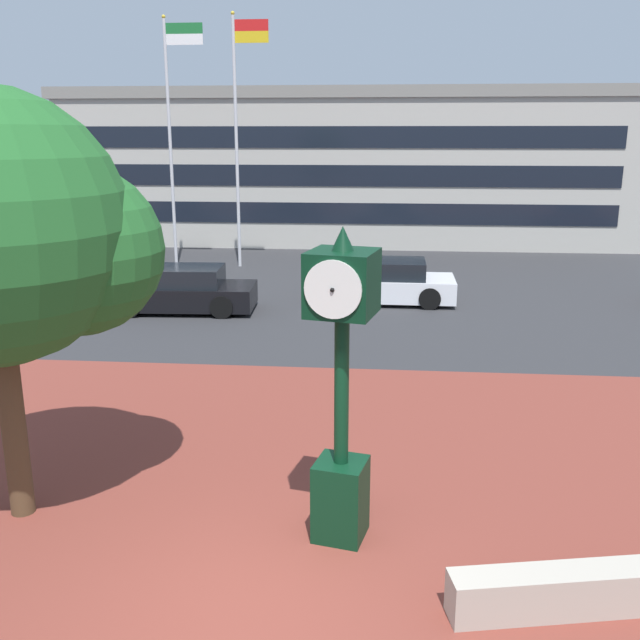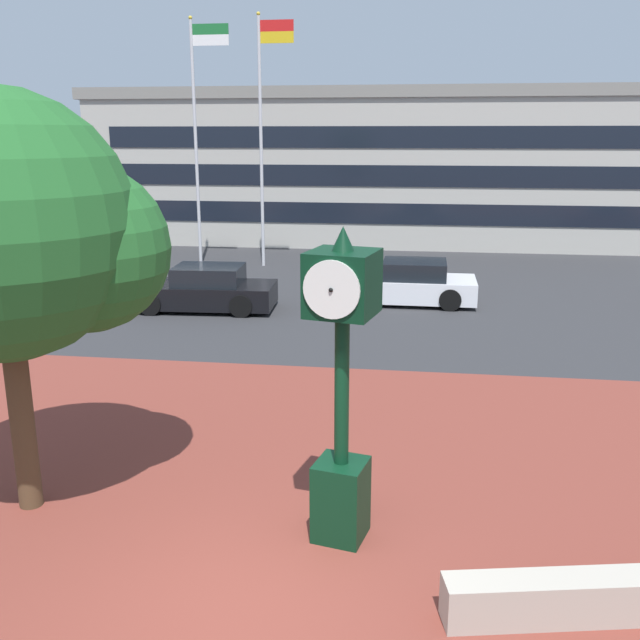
% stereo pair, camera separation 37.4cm
% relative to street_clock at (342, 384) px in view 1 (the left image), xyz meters
% --- Properties ---
extents(ground_plane, '(200.00, 200.00, 0.00)m').
position_rel_street_clock_xyz_m(ground_plane, '(-0.93, -1.54, -2.05)').
color(ground_plane, '#2D2D30').
extents(plaza_brick_paving, '(44.00, 12.12, 0.01)m').
position_rel_street_clock_xyz_m(plaza_brick_paving, '(-0.93, 0.52, -2.04)').
color(plaza_brick_paving, brown).
rests_on(plaza_brick_paving, ground).
extents(planter_wall, '(3.22, 1.03, 0.50)m').
position_rel_street_clock_xyz_m(planter_wall, '(2.80, -1.19, -1.80)').
color(planter_wall, '#ADA393').
rests_on(planter_wall, ground).
extents(street_clock, '(0.89, 0.93, 3.93)m').
position_rel_street_clock_xyz_m(street_clock, '(0.00, 0.00, 0.00)').
color(street_clock, black).
rests_on(street_clock, ground).
extents(plaza_tree, '(3.65, 3.40, 5.53)m').
position_rel_street_clock_xyz_m(plaza_tree, '(-4.12, 0.30, 1.70)').
color(plaza_tree, '#4C3823').
rests_on(plaza_tree, ground).
extents(car_street_near, '(4.30, 2.05, 1.28)m').
position_rel_street_clock_xyz_m(car_street_near, '(-11.48, 12.87, -1.48)').
color(car_street_near, slate).
rests_on(car_street_near, ground).
extents(car_street_mid, '(4.07, 2.00, 1.28)m').
position_rel_street_clock_xyz_m(car_street_mid, '(0.63, 13.06, -1.48)').
color(car_street_mid, silver).
rests_on(car_street_mid, ground).
extents(car_street_distant, '(4.26, 2.03, 1.28)m').
position_rel_street_clock_xyz_m(car_street_distant, '(-5.24, 11.38, -1.48)').
color(car_street_distant, black).
rests_on(car_street_distant, ground).
extents(flagpole_primary, '(1.47, 0.14, 9.07)m').
position_rel_street_clock_xyz_m(flagpole_primary, '(-7.44, 18.51, 3.11)').
color(flagpole_primary, silver).
rests_on(flagpole_primary, ground).
extents(flagpole_secondary, '(1.34, 0.14, 9.15)m').
position_rel_street_clock_xyz_m(flagpole_secondary, '(-4.95, 18.51, 3.13)').
color(flagpole_secondary, silver).
rests_on(flagpole_secondary, ground).
extents(civic_building, '(26.23, 11.41, 6.92)m').
position_rel_street_clock_xyz_m(civic_building, '(-1.29, 28.43, 1.42)').
color(civic_building, '#B2ADA3').
rests_on(civic_building, ground).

